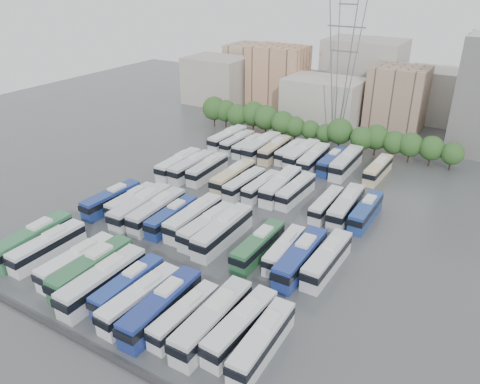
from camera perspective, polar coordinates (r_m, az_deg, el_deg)
The scene contains 51 objects.
ground at distance 80.47m, azimuth -2.51°, elevation -3.17°, with size 220.00×220.00×0.00m, color #424447.
parapet at distance 60.88m, azimuth -20.68°, elevation -15.77°, with size 56.00×0.50×0.50m, color #2D2D30.
tree_line at distance 114.34m, azimuth 8.05°, elevation 7.97°, with size 65.01×7.52×8.01m.
city_buildings at distance 141.74m, azimuth 11.47°, elevation 12.70°, with size 102.00×35.00×20.00m.
electricity_pylon at distance 116.30m, azimuth 12.45°, elevation 15.23°, with size 9.00×6.91×33.83m.
bus_r0_s1 at distance 76.97m, azimuth -23.92°, elevation -5.31°, with size 3.53×13.50×4.20m.
bus_r0_s2 at distance 74.64m, azimuth -22.39°, elevation -6.16°, with size 2.73×12.28×3.85m.
bus_r0_s4 at distance 69.70m, azimuth -19.25°, elevation -8.00°, with size 2.96×12.29×3.84m.
bus_r0_s5 at distance 67.24m, azimuth -17.60°, elevation -8.88°, with size 3.17×13.48×4.21m.
bus_r0_s6 at distance 64.44m, azimuth -16.36°, elevation -10.34°, with size 3.00×13.61×4.27m.
bus_r0_s7 at distance 63.24m, azimuth -13.46°, elevation -11.05°, with size 2.67×11.71×3.67m.
bus_r0_s8 at distance 60.61m, azimuth -12.05°, elevation -12.59°, with size 3.20×12.53×3.90m.
bus_r0_s9 at distance 58.77m, azimuth -9.55°, elevation -13.59°, with size 3.20×13.28×4.15m.
bus_r0_s10 at distance 57.70m, azimuth -6.77°, elevation -14.67°, with size 2.80×11.18×3.48m.
bus_r0_s11 at distance 56.22m, azimuth -3.34°, elevation -15.29°, with size 2.99×13.52×4.24m.
bus_r0_s12 at distance 55.65m, azimuth 0.10°, elevation -16.00°, with size 3.23×12.47×3.88m.
bus_r0_s13 at distance 54.01m, azimuth 2.76°, elevation -17.67°, with size 3.02×12.20×3.81m.
bus_r1_s1 at distance 85.63m, azimuth -15.40°, elevation -0.85°, with size 3.14×12.17×3.79m.
bus_r1_s2 at distance 84.50m, azimuth -13.07°, elevation -1.06°, with size 2.54×11.13×3.49m.
bus_r1_s3 at distance 81.20m, azimuth -11.98°, elevation -1.79°, with size 3.68×13.79×4.28m.
bus_r1_s4 at distance 79.72m, azimuth -10.07°, elevation -2.24°, with size 3.46×13.09×4.07m.
bus_r1_s5 at distance 77.93m, azimuth -8.31°, elevation -2.97°, with size 2.96×11.71×3.65m.
bus_r1_s6 at distance 76.81m, azimuth -5.69°, elevation -3.10°, with size 2.89×12.93×4.05m.
bus_r1_s7 at distance 74.34m, azimuth -3.97°, elevation -4.15°, with size 3.17×12.53×3.90m.
bus_r1_s8 at distance 72.53m, azimuth -2.10°, elevation -4.76°, with size 3.10×13.68×4.29m.
bus_r1_s10 at distance 69.37m, azimuth 2.25°, elevation -6.54°, with size 2.69×12.19×3.82m.
bus_r1_s11 at distance 69.08m, azimuth 5.45°, elevation -6.99°, with size 2.90×11.05×3.44m.
bus_r1_s12 at distance 66.90m, azimuth 7.38°, elevation -7.94°, with size 3.09×13.33×4.17m.
bus_r1_s13 at distance 67.35m, azimuth 10.56°, elevation -8.04°, with size 2.89×12.70×3.98m.
bus_r2_s1 at distance 97.88m, azimuth -7.47°, elevation 3.40°, with size 3.15×12.79×3.99m.
bus_r2_s2 at distance 96.34m, azimuth -5.89°, elevation 3.11°, with size 2.81×12.68×3.98m.
bus_r2_s3 at distance 95.18m, azimuth -3.98°, elevation 2.84°, with size 3.13×12.24×3.81m.
bus_r2_s5 at distance 91.06m, azimuth -0.84°, elevation 1.86°, with size 2.85×12.81×4.02m.
bus_r2_s6 at distance 88.72m, azimuth 0.54°, elevation 1.04°, with size 3.01×11.55×3.59m.
bus_r2_s7 at distance 87.86m, azimuth 2.64°, elevation 0.70°, with size 2.74×11.03×3.44m.
bus_r2_s8 at distance 87.62m, azimuth 4.98°, elevation 0.80°, with size 3.35×13.30×4.14m.
bus_r2_s9 at distance 86.50m, azimuth 6.83°, elevation 0.20°, with size 2.86×11.87×3.71m.
bus_r2_s11 at distance 82.58m, azimuth 10.46°, elevation -1.47°, with size 2.49×11.00×3.45m.
bus_r2_s12 at distance 81.90m, azimuth 12.79°, elevation -1.69°, with size 3.39×13.18×4.10m.
bus_r2_s13 at distance 81.42m, azimuth 15.09°, elevation -2.29°, with size 2.67×11.87×3.72m.
bus_r3_s1 at distance 112.24m, azimuth -1.51°, elevation 6.60°, with size 3.31×12.86×4.00m.
bus_r3_s2 at distance 110.13m, azimuth -0.31°, elevation 6.11°, with size 2.85×11.47×3.57m.
bus_r3_s3 at distance 107.95m, azimuth 1.01°, elevation 5.66°, with size 2.41×11.05×3.47m.
bus_r3_s4 at distance 106.52m, azimuth 2.63°, elevation 5.57°, with size 2.97×13.54×4.25m.
bus_r3_s5 at distance 105.47m, azimuth 4.24°, elevation 5.20°, with size 3.11×12.37×3.85m.
bus_r3_s6 at distance 105.02m, azimuth 6.19°, elevation 4.93°, with size 2.76×11.25×3.51m.
bus_r3_s7 at distance 103.19m, azimuth 7.55°, elevation 4.61°, with size 3.20×12.86×4.01m.
bus_r3_s8 at distance 100.87m, azimuth 8.96°, elevation 4.02°, with size 3.41×13.07×4.06m.
bus_r3_s9 at distance 100.90m, azimuth 11.13°, elevation 3.72°, with size 2.55×11.58×3.63m.
bus_r3_s10 at distance 100.01m, azimuth 12.81°, elevation 3.54°, with size 3.16×13.61×4.26m.
bus_r3_s12 at distance 98.91m, azimuth 16.48°, elevation 2.67°, with size 2.85×11.80×3.68m.
Camera 1 is at (39.55, -58.16, 39.09)m, focal length 35.00 mm.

